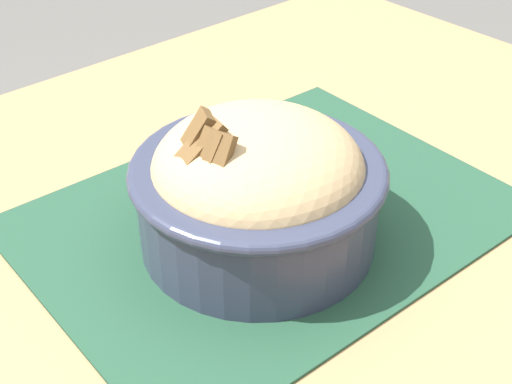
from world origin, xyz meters
The scene contains 4 objects.
table centered at (0.00, 0.00, 0.69)m, with size 1.07×0.82×0.77m.
placemat centered at (0.02, 0.02, 0.77)m, with size 0.42×0.32×0.00m, color #1E422D.
bowl centered at (-0.01, 0.00, 0.83)m, with size 0.24×0.24×0.13m.
fork centered at (0.10, 0.05, 0.77)m, with size 0.03×0.14×0.00m.
Camera 1 is at (-0.34, -0.37, 1.17)m, focal length 50.76 mm.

